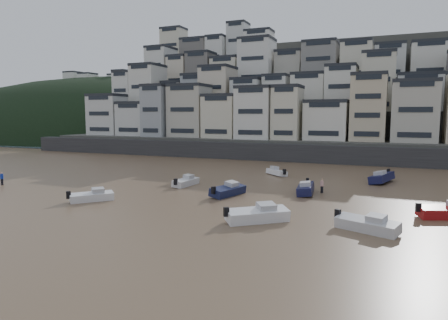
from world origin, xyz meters
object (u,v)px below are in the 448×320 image
at_px(boat_h, 277,171).
at_px(boat_d, 448,210).
at_px(boat_i, 382,176).
at_px(person_blue, 2,178).
at_px(boat_b, 367,223).
at_px(boat_c, 228,189).
at_px(boat_j, 92,195).
at_px(boat_e, 306,187).
at_px(boat_a, 258,213).
at_px(person_pink, 322,186).
at_px(boat_f, 186,181).

bearing_deg(boat_h, boat_d, -178.70).
relative_size(boat_i, person_blue, 3.68).
bearing_deg(boat_i, boat_b, 14.44).
height_order(boat_c, boat_j, boat_c).
xyz_separation_m(boat_e, boat_i, (8.21, 11.66, 0.08)).
bearing_deg(boat_i, boat_a, -4.54).
distance_m(boat_a, person_pink, 15.82).
relative_size(boat_f, person_pink, 2.90).
distance_m(boat_d, boat_e, 15.68).
relative_size(boat_f, boat_i, 0.79).
xyz_separation_m(boat_d, person_pink, (-12.54, 7.60, 0.08)).
relative_size(boat_b, boat_c, 0.97).
bearing_deg(boat_h, boat_f, 100.85).
xyz_separation_m(boat_c, person_blue, (-30.66, -5.20, 0.10)).
xyz_separation_m(boat_h, person_blue, (-31.72, -22.68, 0.23)).
height_order(boat_h, person_pink, person_pink).
distance_m(boat_c, boat_e, 9.41).
xyz_separation_m(boat_h, boat_j, (-13.65, -26.00, 0.04)).
xyz_separation_m(boat_a, boat_j, (-19.34, 1.10, -0.15)).
height_order(boat_e, boat_j, boat_e).
relative_size(boat_d, boat_e, 0.99).
relative_size(boat_c, boat_e, 0.97).
bearing_deg(person_pink, boat_a, -101.29).
relative_size(boat_a, boat_j, 1.22).
xyz_separation_m(boat_c, boat_j, (-12.59, -8.53, -0.09)).
xyz_separation_m(boat_a, boat_h, (-5.69, 27.10, -0.19)).
bearing_deg(boat_c, boat_f, 77.96).
xyz_separation_m(boat_f, boat_h, (8.67, 13.65, -0.05)).
relative_size(boat_a, boat_d, 1.06).
bearing_deg(boat_j, boat_i, -7.94).
distance_m(boat_b, boat_c, 18.16).
xyz_separation_m(boat_f, person_pink, (17.45, 2.06, 0.18)).
bearing_deg(boat_h, boat_b, 162.40).
bearing_deg(boat_b, boat_c, 171.75).
distance_m(boat_c, boat_h, 17.51).
bearing_deg(boat_c, boat_b, -104.86).
bearing_deg(person_blue, boat_f, 21.40).
height_order(boat_h, boat_i, boat_i).
bearing_deg(boat_e, person_pink, 116.00).
bearing_deg(person_pink, boat_d, -31.20).
bearing_deg(boat_j, boat_d, -37.72).
bearing_deg(boat_a, person_blue, 133.63).
xyz_separation_m(person_blue, person_pink, (40.50, 11.09, 0.00)).
relative_size(boat_d, boat_f, 1.14).
bearing_deg(person_blue, boat_b, -4.63).
height_order(boat_b, boat_i, boat_i).
height_order(boat_a, boat_b, boat_a).
height_order(boat_c, boat_e, boat_e).
bearing_deg(boat_j, boat_f, 19.29).
bearing_deg(boat_d, person_blue, 161.90).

